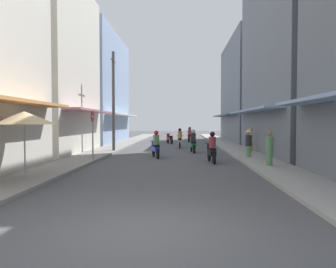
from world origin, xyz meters
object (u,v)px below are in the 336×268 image
object	(u,v)px
pedestrian_far	(269,150)
street_sign_no_entry	(93,129)
motorbike_black	(212,149)
pedestrian_midway	(249,142)
vendor_umbrella	(24,118)
motorbike_blue	(156,146)
motorbike_green	(193,142)
motorbike_red	(190,135)
motorbike_white	(180,139)
pedestrian_foreground	(251,141)
motorbike_maroon	(169,138)
motorbike_silver	(189,135)
utility_pole	(113,101)

from	to	relation	value
pedestrian_far	street_sign_no_entry	distance (m)	8.71
motorbike_black	pedestrian_far	distance (m)	3.03
pedestrian_midway	vendor_umbrella	xyz separation A→B (m)	(-9.14, -6.98, 1.26)
motorbike_blue	pedestrian_midway	xyz separation A→B (m)	(5.22, -0.47, 0.23)
motorbike_green	street_sign_no_entry	xyz separation A→B (m)	(-5.32, -5.35, 1.01)
motorbike_red	vendor_umbrella	bearing A→B (deg)	-105.91
motorbike_white	pedestrian_foreground	bearing A→B (deg)	-42.12
motorbike_green	motorbike_blue	bearing A→B (deg)	-125.12
motorbike_maroon	motorbike_silver	bearing A→B (deg)	75.56
motorbike_maroon	pedestrian_foreground	world-z (taller)	pedestrian_foreground
motorbike_blue	pedestrian_foreground	world-z (taller)	pedestrian_foreground
motorbike_white	motorbike_maroon	size ratio (longest dim) A/B	1.05
motorbike_silver	motorbike_black	bearing A→B (deg)	-88.37
motorbike_black	motorbike_maroon	world-z (taller)	motorbike_black
motorbike_red	utility_pole	distance (m)	12.86
motorbike_red	pedestrian_midway	xyz separation A→B (m)	(2.87, -15.00, 0.23)
motorbike_white	pedestrian_far	bearing A→B (deg)	-70.33
motorbike_white	vendor_umbrella	bearing A→B (deg)	-109.68
motorbike_white	pedestrian_foreground	distance (m)	6.39
motorbike_white	utility_pole	world-z (taller)	utility_pole
motorbike_white	motorbike_silver	bearing A→B (deg)	85.38
motorbike_white	motorbike_red	size ratio (longest dim) A/B	1.01
motorbike_green	pedestrian_foreground	bearing A→B (deg)	-2.98
motorbike_white	pedestrian_midway	world-z (taller)	pedestrian_midway
motorbike_silver	pedestrian_far	distance (m)	24.29
motorbike_green	utility_pole	xyz separation A→B (m)	(-5.42, 0.04, 2.79)
motorbike_white	motorbike_black	distance (m)	9.56
utility_pole	motorbike_white	bearing A→B (deg)	41.79
motorbike_silver	motorbike_blue	xyz separation A→B (m)	(-2.39, -20.10, 0.20)
vendor_umbrella	motorbike_silver	bearing A→B (deg)	77.10
motorbike_blue	motorbike_maroon	size ratio (longest dim) A/B	1.02
motorbike_silver	street_sign_no_entry	size ratio (longest dim) A/B	0.68
motorbike_black	motorbike_maroon	size ratio (longest dim) A/B	1.05
motorbike_maroon	street_sign_no_entry	size ratio (longest dim) A/B	0.65
pedestrian_far	motorbike_black	bearing A→B (deg)	141.52
motorbike_white	motorbike_maroon	bearing A→B (deg)	102.15
motorbike_blue	motorbike_maroon	xyz separation A→B (m)	(0.33, 12.08, -0.20)
pedestrian_midway	street_sign_no_entry	xyz separation A→B (m)	(-8.28, -1.67, 0.78)
motorbike_blue	motorbike_black	size ratio (longest dim) A/B	0.97
pedestrian_far	pedestrian_foreground	size ratio (longest dim) A/B	1.00
pedestrian_far	street_sign_no_entry	world-z (taller)	street_sign_no_entry
motorbike_black	pedestrian_midway	xyz separation A→B (m)	(2.20, 1.65, 0.23)
street_sign_no_entry	motorbike_red	bearing A→B (deg)	72.02
motorbike_white	motorbike_green	bearing A→B (deg)	-77.54
motorbike_blue	motorbike_maroon	distance (m)	12.09
pedestrian_midway	motorbike_green	bearing A→B (deg)	128.84
motorbike_maroon	street_sign_no_entry	xyz separation A→B (m)	(-3.39, -14.22, 1.21)
motorbike_green	motorbike_blue	world-z (taller)	same
motorbike_red	pedestrian_foreground	size ratio (longest dim) A/B	1.08
motorbike_white	utility_pole	distance (m)	6.67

